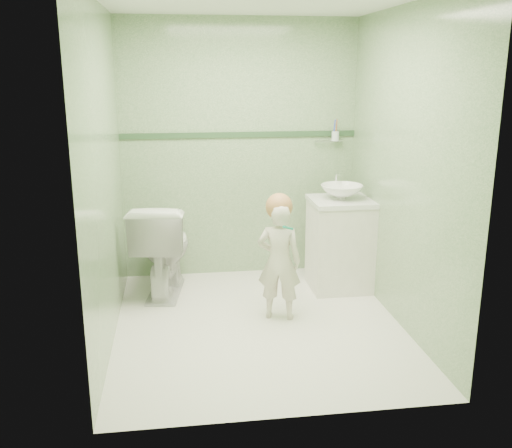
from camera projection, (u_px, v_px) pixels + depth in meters
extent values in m
plane|color=white|center=(259.00, 325.00, 4.49)|extent=(2.50, 2.50, 0.00)
cube|color=#7CA273|center=(240.00, 151.00, 5.37)|extent=(2.20, 0.04, 2.40)
cube|color=#7CA273|center=(293.00, 216.00, 2.98)|extent=(2.20, 0.04, 2.40)
cube|color=#7CA273|center=(104.00, 178.00, 4.03)|extent=(0.04, 2.50, 2.40)
cube|color=#7CA273|center=(403.00, 170.00, 4.33)|extent=(0.04, 2.50, 2.40)
cube|color=#2E4E2E|center=(240.00, 135.00, 5.32)|extent=(2.20, 0.02, 0.05)
cube|color=silver|center=(340.00, 246.00, 5.17)|extent=(0.52, 0.50, 0.80)
cube|color=white|center=(341.00, 201.00, 5.06)|extent=(0.54, 0.52, 0.04)
imported|color=white|center=(342.00, 192.00, 5.04)|extent=(0.37, 0.37, 0.13)
cylinder|color=silver|center=(336.00, 181.00, 5.22)|extent=(0.03, 0.03, 0.18)
cylinder|color=silver|center=(338.00, 174.00, 5.15)|extent=(0.02, 0.12, 0.02)
cylinder|color=silver|center=(328.00, 141.00, 5.42)|extent=(0.26, 0.02, 0.02)
cylinder|color=silver|center=(335.00, 136.00, 5.39)|extent=(0.07, 0.07, 0.09)
cylinder|color=#B44A39|center=(336.00, 128.00, 5.38)|extent=(0.01, 0.01, 0.17)
cylinder|color=#3238DE|center=(334.00, 129.00, 5.36)|extent=(0.01, 0.01, 0.17)
imported|color=white|center=(163.00, 248.00, 5.05)|extent=(0.58, 0.88, 0.84)
imported|color=silver|center=(279.00, 261.00, 4.51)|extent=(0.40, 0.32, 0.95)
sphere|color=#B47847|center=(279.00, 207.00, 4.42)|extent=(0.21, 0.21, 0.21)
cylinder|color=#109676|center=(288.00, 228.00, 4.29)|extent=(0.11, 0.11, 0.06)
cube|color=white|center=(281.00, 221.00, 4.34)|extent=(0.03, 0.03, 0.02)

